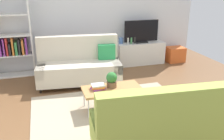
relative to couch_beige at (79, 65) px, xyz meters
name	(u,v)px	position (x,y,z in m)	size (l,w,h in m)	color
ground_plane	(117,110)	(0.45, -1.51, -0.44)	(7.68, 7.68, 0.00)	brown
wall_far	(86,14)	(0.45, 1.29, 1.01)	(6.40, 0.12, 2.90)	silver
area_rug	(113,113)	(0.33, -1.62, -0.44)	(2.90, 2.20, 0.01)	tan
couch_beige	(79,65)	(0.00, 0.00, 0.00)	(1.98, 1.05, 1.10)	beige
couch_green	(161,125)	(0.66, -2.84, 0.01)	(1.96, 0.99, 1.10)	#A3BC4C
coffee_table	(112,90)	(0.38, -1.42, -0.05)	(1.10, 0.56, 0.42)	#B7844C
tv_console	(140,53)	(1.94, 0.95, -0.12)	(1.40, 0.44, 0.64)	silver
tv	(141,32)	(1.94, 0.93, 0.51)	(1.00, 0.20, 0.64)	black
bookshelf	(8,39)	(-1.58, 0.97, 0.53)	(1.10, 0.36, 2.10)	white
storage_trunk	(175,54)	(3.04, 0.85, -0.22)	(0.52, 0.40, 0.44)	orange
potted_plant	(112,80)	(0.38, -1.36, 0.13)	(0.21, 0.21, 0.30)	brown
table_book_0	(98,88)	(0.12, -1.37, -0.01)	(0.24, 0.18, 0.03)	purple
table_book_1	(98,87)	(0.12, -1.37, 0.02)	(0.24, 0.18, 0.04)	orange
table_book_2	(98,85)	(0.12, -1.37, 0.06)	(0.24, 0.18, 0.03)	silver
vase_0	(121,41)	(1.36, 1.00, 0.28)	(0.12, 0.12, 0.17)	#4C72B2
bottle_0	(128,41)	(1.54, 0.91, 0.29)	(0.05, 0.05, 0.17)	silver
bottle_1	(131,41)	(1.63, 0.91, 0.29)	(0.06, 0.06, 0.17)	#3F8C4C
bottle_2	(135,40)	(1.74, 0.91, 0.29)	(0.06, 0.06, 0.19)	#262626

